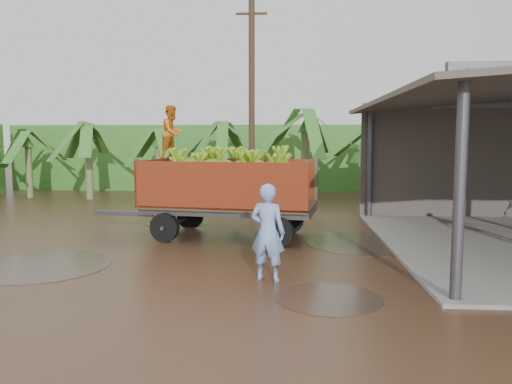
% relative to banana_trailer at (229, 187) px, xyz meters
% --- Properties ---
extents(ground, '(100.00, 100.00, 0.00)m').
position_rel_banana_trailer_xyz_m(ground, '(-0.69, -1.87, -1.46)').
color(ground, black).
rests_on(ground, ground).
extents(hedge_north, '(22.00, 3.00, 3.60)m').
position_rel_banana_trailer_xyz_m(hedge_north, '(-2.69, 14.13, 0.34)').
color(hedge_north, '#2D661E').
rests_on(hedge_north, ground).
extents(banana_trailer, '(6.83, 3.08, 3.83)m').
position_rel_banana_trailer_xyz_m(banana_trailer, '(0.00, 0.00, 0.00)').
color(banana_trailer, '#9A2F16').
rests_on(banana_trailer, ground).
extents(man_blue, '(0.83, 0.66, 1.97)m').
position_rel_banana_trailer_xyz_m(man_blue, '(1.30, -4.36, -0.48)').
color(man_blue, '#7598D7').
rests_on(man_blue, ground).
extents(utility_pole, '(1.20, 0.24, 8.25)m').
position_rel_banana_trailer_xyz_m(utility_pole, '(0.26, 5.52, 2.72)').
color(utility_pole, '#47301E').
rests_on(utility_pole, ground).
extents(banana_plants, '(24.28, 17.46, 4.26)m').
position_rel_banana_trailer_xyz_m(banana_plants, '(-3.70, 6.64, 0.47)').
color(banana_plants, '#2D661E').
rests_on(banana_plants, ground).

